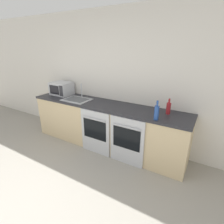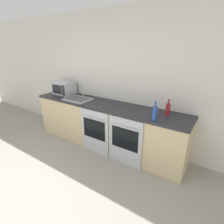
{
  "view_description": "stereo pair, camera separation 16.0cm",
  "coord_description": "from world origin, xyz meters",
  "px_view_note": "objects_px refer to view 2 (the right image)",
  "views": [
    {
      "loc": [
        1.74,
        -0.49,
        1.94
      ],
      "look_at": [
        0.16,
        2.17,
        0.76
      ],
      "focal_mm": 28.0,
      "sensor_mm": 36.0,
      "label": 1
    },
    {
      "loc": [
        1.87,
        -0.41,
        1.94
      ],
      "look_at": [
        0.16,
        2.17,
        0.76
      ],
      "focal_mm": 28.0,
      "sensor_mm": 36.0,
      "label": 2
    }
  ],
  "objects_px": {
    "microwave": "(64,88)",
    "bottle_red": "(168,109)",
    "bottle_blue": "(155,113)",
    "sink": "(78,99)",
    "oven_right": "(125,142)",
    "oven_left": "(95,132)"
  },
  "relations": [
    {
      "from": "oven_right",
      "to": "sink",
      "type": "distance_m",
      "value": 1.39
    },
    {
      "from": "oven_right",
      "to": "microwave",
      "type": "bearing_deg",
      "value": 167.2
    },
    {
      "from": "microwave",
      "to": "sink",
      "type": "distance_m",
      "value": 0.61
    },
    {
      "from": "bottle_blue",
      "to": "sink",
      "type": "xyz_separation_m",
      "value": [
        -1.71,
        0.17,
        -0.1
      ]
    },
    {
      "from": "microwave",
      "to": "bottle_blue",
      "type": "xyz_separation_m",
      "value": [
        2.29,
        -0.33,
        -0.02
      ]
    },
    {
      "from": "oven_left",
      "to": "sink",
      "type": "distance_m",
      "value": 0.83
    },
    {
      "from": "oven_left",
      "to": "bottle_red",
      "type": "distance_m",
      "value": 1.37
    },
    {
      "from": "oven_left",
      "to": "bottle_red",
      "type": "xyz_separation_m",
      "value": [
        1.18,
        0.43,
        0.56
      ]
    },
    {
      "from": "microwave",
      "to": "sink",
      "type": "bearing_deg",
      "value": -15.6
    },
    {
      "from": "oven_left",
      "to": "bottle_blue",
      "type": "relative_size",
      "value": 2.87
    },
    {
      "from": "oven_left",
      "to": "bottle_blue",
      "type": "height_order",
      "value": "bottle_blue"
    },
    {
      "from": "oven_left",
      "to": "oven_right",
      "type": "xyz_separation_m",
      "value": [
        0.65,
        0.0,
        0.0
      ]
    },
    {
      "from": "oven_right",
      "to": "bottle_red",
      "type": "distance_m",
      "value": 0.88
    },
    {
      "from": "bottle_red",
      "to": "bottle_blue",
      "type": "bearing_deg",
      "value": -105.75
    },
    {
      "from": "bottle_red",
      "to": "oven_left",
      "type": "bearing_deg",
      "value": -160.04
    },
    {
      "from": "microwave",
      "to": "bottle_red",
      "type": "bearing_deg",
      "value": 0.11
    },
    {
      "from": "bottle_blue",
      "to": "sink",
      "type": "height_order",
      "value": "sink"
    },
    {
      "from": "oven_left",
      "to": "bottle_blue",
      "type": "distance_m",
      "value": 1.23
    },
    {
      "from": "oven_right",
      "to": "bottle_red",
      "type": "bearing_deg",
      "value": 39.04
    },
    {
      "from": "oven_left",
      "to": "microwave",
      "type": "relative_size",
      "value": 1.85
    },
    {
      "from": "microwave",
      "to": "sink",
      "type": "relative_size",
      "value": 0.85
    },
    {
      "from": "oven_right",
      "to": "sink",
      "type": "height_order",
      "value": "sink"
    }
  ]
}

